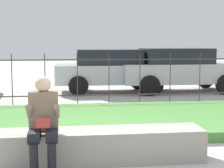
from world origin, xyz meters
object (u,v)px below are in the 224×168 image
object	(u,v)px
stone_bench	(100,147)
person_seated_reader	(43,120)
car_parked_right	(179,69)
car_parked_center	(112,70)

from	to	relation	value
stone_bench	person_seated_reader	size ratio (longest dim) A/B	2.35
car_parked_right	stone_bench	bearing A→B (deg)	-116.22
car_parked_center	stone_bench	bearing A→B (deg)	-98.13
stone_bench	car_parked_center	size ratio (longest dim) A/B	0.75
person_seated_reader	car_parked_right	size ratio (longest dim) A/B	0.30
person_seated_reader	car_parked_right	world-z (taller)	car_parked_right
stone_bench	person_seated_reader	xyz separation A→B (m)	(-0.78, -0.33, 0.48)
car_parked_right	car_parked_center	world-z (taller)	car_parked_right
stone_bench	person_seated_reader	world-z (taller)	person_seated_reader
car_parked_center	person_seated_reader	bearing A→B (deg)	-103.27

